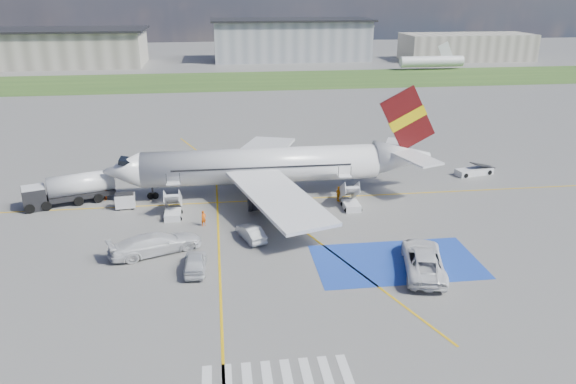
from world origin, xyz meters
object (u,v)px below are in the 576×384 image
at_px(van_white_a, 424,256).
at_px(car_silver_a, 195,262).
at_px(gpu_cart, 125,202).
at_px(airliner, 274,165).
at_px(fuel_tanker, 70,192).
at_px(car_silver_b, 251,233).
at_px(van_white_b, 155,240).
at_px(belt_loader, 474,172).

bearing_deg(van_white_a, car_silver_a, 7.18).
distance_m(gpu_cart, car_silver_a, 16.81).
bearing_deg(airliner, fuel_tanker, -179.76).
height_order(fuel_tanker, car_silver_b, fuel_tanker).
xyz_separation_m(gpu_cart, car_silver_a, (7.65, -14.97, 0.02)).
bearing_deg(airliner, van_white_a, -62.62).
bearing_deg(van_white_b, car_silver_a, -158.65).
distance_m(fuel_tanker, belt_loader, 47.74).
bearing_deg(gpu_cart, van_white_b, -74.92).
distance_m(airliner, car_silver_a, 19.50).
height_order(airliner, car_silver_b, airliner).
relative_size(belt_loader, van_white_b, 0.87).
bearing_deg(van_white_a, car_silver_b, -15.23).
bearing_deg(fuel_tanker, belt_loader, -14.87).
xyz_separation_m(fuel_tanker, van_white_b, (10.16, -13.47, -0.14)).
distance_m(van_white_a, van_white_b, 23.01).
bearing_deg(gpu_cart, car_silver_a, -68.10).
height_order(car_silver_a, car_silver_b, car_silver_a).
distance_m(airliner, belt_loader, 25.85).
relative_size(fuel_tanker, van_white_a, 1.44).
bearing_deg(car_silver_a, van_white_a, 173.93).
distance_m(car_silver_a, car_silver_b, 7.36).
relative_size(airliner, car_silver_a, 8.07).
bearing_deg(belt_loader, van_white_a, -136.28).
bearing_deg(gpu_cart, airliner, 3.31).
distance_m(fuel_tanker, van_white_b, 16.87).
bearing_deg(airliner, belt_loader, 7.95).
bearing_deg(van_white_b, gpu_cart, -1.24).
height_order(car_silver_b, van_white_a, van_white_a).
bearing_deg(van_white_b, belt_loader, -86.91).
xyz_separation_m(airliner, car_silver_a, (-8.47, -17.37, -2.62)).
distance_m(airliner, fuel_tanker, 22.26).
height_order(airliner, fuel_tanker, airliner).
xyz_separation_m(car_silver_a, van_white_a, (18.66, -2.30, 0.47)).
bearing_deg(van_white_a, van_white_b, -1.18).
height_order(airliner, car_silver_a, airliner).
bearing_deg(gpu_cart, van_white_a, -38.44).
xyz_separation_m(belt_loader, car_silver_a, (-33.90, -20.92, 0.40)).
xyz_separation_m(car_silver_b, van_white_b, (-8.51, -1.61, 0.50)).
relative_size(gpu_cart, belt_loader, 0.40).
bearing_deg(belt_loader, gpu_cart, 175.15).
xyz_separation_m(van_white_a, van_white_b, (-22.19, 6.11, -0.06)).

